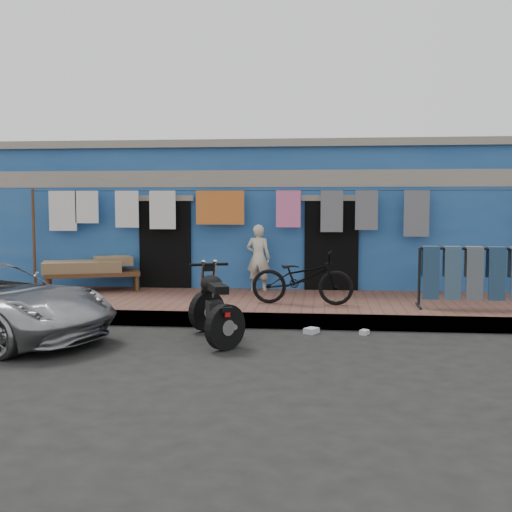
{
  "coord_description": "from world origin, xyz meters",
  "views": [
    {
      "loc": [
        1.15,
        -8.79,
        2.06
      ],
      "look_at": [
        0.0,
        2.0,
        1.15
      ],
      "focal_mm": 45.0,
      "sensor_mm": 36.0,
      "label": 1
    }
  ],
  "objects": [
    {
      "name": "litter_b",
      "position": [
        1.79,
        1.2,
        0.04
      ],
      "size": [
        0.17,
        0.18,
        0.07
      ],
      "primitive_type": "cube",
      "rotation": [
        0.0,
        0.0,
        1.07
      ],
      "color": "silver",
      "rests_on": "ground"
    },
    {
      "name": "seated_person",
      "position": [
        -0.19,
        4.2,
        0.93
      ],
      "size": [
        0.52,
        0.38,
        1.36
      ],
      "primitive_type": "imported",
      "rotation": [
        0.0,
        0.0,
        3.04
      ],
      "color": "beige",
      "rests_on": "sidewalk"
    },
    {
      "name": "curb",
      "position": [
        0.0,
        1.55,
        0.12
      ],
      "size": [
        28.0,
        0.1,
        0.25
      ],
      "primitive_type": "cube",
      "color": "gray",
      "rests_on": "ground"
    },
    {
      "name": "motorcycle",
      "position": [
        -0.46,
        0.56,
        0.56
      ],
      "size": [
        1.77,
        2.13,
        1.11
      ],
      "primitive_type": null,
      "rotation": [
        0.0,
        0.0,
        0.37
      ],
      "color": "black",
      "rests_on": "ground"
    },
    {
      "name": "litter_c",
      "position": [
        0.96,
        1.2,
        0.04
      ],
      "size": [
        0.26,
        0.28,
        0.09
      ],
      "primitive_type": "cube",
      "rotation": [
        0.0,
        0.0,
        1.02
      ],
      "color": "silver",
      "rests_on": "ground"
    },
    {
      "name": "sidewalk",
      "position": [
        0.0,
        3.0,
        0.12
      ],
      "size": [
        28.0,
        3.0,
        0.25
      ],
      "primitive_type": "cube",
      "color": "brown",
      "rests_on": "ground"
    },
    {
      "name": "litter_a",
      "position": [
        -0.23,
        1.2,
        0.04
      ],
      "size": [
        0.2,
        0.19,
        0.07
      ],
      "primitive_type": "cube",
      "rotation": [
        0.0,
        0.0,
        0.51
      ],
      "color": "silver",
      "rests_on": "ground"
    },
    {
      "name": "clothesline",
      "position": [
        -0.74,
        4.25,
        1.82
      ],
      "size": [
        10.06,
        0.06,
        2.1
      ],
      "color": "brown",
      "rests_on": "sidewalk"
    },
    {
      "name": "charpoy",
      "position": [
        -3.57,
        3.86,
        0.58
      ],
      "size": [
        2.57,
        2.21,
        0.66
      ],
      "primitive_type": null,
      "rotation": [
        0.0,
        0.0,
        0.35
      ],
      "color": "brown",
      "rests_on": "sidewalk"
    },
    {
      "name": "building",
      "position": [
        -0.0,
        6.99,
        1.69
      ],
      "size": [
        12.2,
        5.2,
        3.36
      ],
      "color": "#1F4F97",
      "rests_on": "ground"
    },
    {
      "name": "jeans_rack",
      "position": [
        3.87,
        2.4,
        0.8
      ],
      "size": [
        2.3,
        0.53,
        1.1
      ],
      "primitive_type": null,
      "rotation": [
        0.0,
        0.0,
        -0.02
      ],
      "color": "black",
      "rests_on": "sidewalk"
    },
    {
      "name": "bicycle",
      "position": [
        0.77,
        2.55,
        0.83
      ],
      "size": [
        1.83,
        0.75,
        1.16
      ],
      "primitive_type": "imported",
      "rotation": [
        0.0,
        0.0,
        1.5
      ],
      "color": "black",
      "rests_on": "sidewalk"
    },
    {
      "name": "ground",
      "position": [
        0.0,
        0.0,
        0.0
      ],
      "size": [
        80.0,
        80.0,
        0.0
      ],
      "primitive_type": "plane",
      "color": "black",
      "rests_on": "ground"
    }
  ]
}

